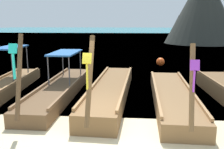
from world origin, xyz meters
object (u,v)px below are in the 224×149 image
Objects in this scene: longtail_boat_pink_ribbon at (7,85)px; mooring_buoy_near at (160,62)px; longtail_boat_violet_ribbon at (172,96)px; longtail_boat_yellow_ribbon at (111,91)px; longtail_boat_turquoise_ribbon at (61,88)px; karst_rock at (202,7)px.

longtail_boat_pink_ribbon is 10.08m from mooring_buoy_near.
longtail_boat_pink_ribbon is 0.94× the size of longtail_boat_violet_ribbon.
longtail_boat_yellow_ribbon is at bearing -6.21° from longtail_boat_pink_ribbon.
longtail_boat_pink_ribbon is at bearing 173.79° from longtail_boat_yellow_ribbon.
mooring_buoy_near is (0.44, 7.98, 0.02)m from longtail_boat_violet_ribbon.
longtail_boat_violet_ribbon is at bearing -8.71° from longtail_boat_turquoise_ribbon.
mooring_buoy_near is at bearing 69.92° from longtail_boat_yellow_ribbon.
longtail_boat_turquoise_ribbon is at bearing -6.50° from longtail_boat_pink_ribbon.
longtail_boat_turquoise_ribbon is 13.00× the size of mooring_buoy_near.
longtail_boat_turquoise_ribbon is 29.18m from karst_rock.
mooring_buoy_near is (2.75, 7.52, -0.01)m from longtail_boat_yellow_ribbon.
longtail_boat_pink_ribbon is 11.48× the size of mooring_buoy_near.
longtail_boat_turquoise_ribbon is 0.70× the size of karst_rock.
longtail_boat_pink_ribbon is at bearing -135.71° from mooring_buoy_near.
mooring_buoy_near is at bearing -111.52° from karst_rock.
longtail_boat_turquoise_ribbon is at bearing 174.14° from longtail_boat_yellow_ribbon.
longtail_boat_yellow_ribbon is (4.47, -0.49, -0.02)m from longtail_boat_pink_ribbon.
longtail_boat_violet_ribbon is (4.36, -0.67, -0.04)m from longtail_boat_turquoise_ribbon.
karst_rock reaches higher than longtail_boat_pink_ribbon.
karst_rock reaches higher than mooring_buoy_near.
longtail_boat_turquoise_ribbon reaches higher than mooring_buoy_near.
longtail_boat_yellow_ribbon is 0.75× the size of karst_rock.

